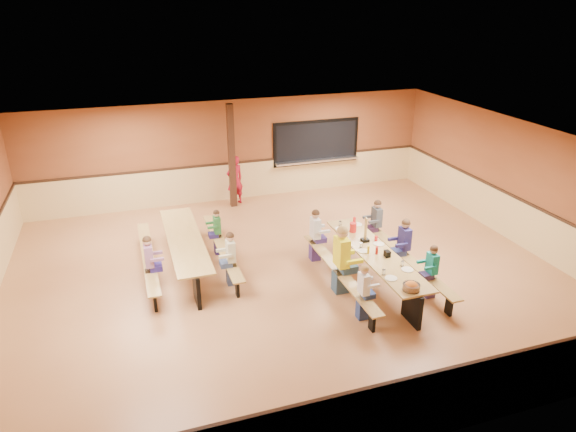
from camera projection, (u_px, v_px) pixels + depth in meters
name	position (u px, v px, depth m)	size (l,w,h in m)	color
ground	(286.00, 275.00, 11.41)	(12.00, 12.00, 0.00)	#A1653D
room_envelope	(286.00, 247.00, 11.14)	(12.04, 10.04, 3.02)	brown
kitchen_pass_through	(316.00, 144.00, 15.91)	(2.78, 0.28, 1.38)	black
structural_post	(232.00, 157.00, 14.61)	(0.18, 0.18, 3.00)	black
cafeteria_table_main	(375.00, 261.00, 10.90)	(1.91, 3.70, 0.74)	#A58041
cafeteria_table_second	(185.00, 247.00, 11.51)	(1.91, 3.70, 0.74)	#A58041
seated_child_white_left	(363.00, 293.00, 9.65)	(0.33, 0.27, 1.12)	white
seated_adult_yellow	(341.00, 260.00, 10.50)	(0.49, 0.40, 1.47)	#FFFD1B
seated_child_grey_left	(315.00, 235.00, 11.84)	(0.38, 0.31, 1.24)	silver
seated_child_teal_right	(431.00, 272.00, 10.37)	(0.34, 0.28, 1.14)	teal
seated_child_navy_right	(404.00, 246.00, 11.30)	(0.39, 0.32, 1.26)	navy
seated_child_char_right	(376.00, 224.00, 12.46)	(0.37, 0.30, 1.21)	#41454A
seated_child_purple_sec	(150.00, 264.00, 10.60)	(0.37, 0.31, 1.22)	#89597F
seated_child_green_sec	(217.00, 232.00, 12.15)	(0.32, 0.26, 1.11)	#28672F
seated_child_tan_sec	(231.00, 259.00, 10.82)	(0.36, 0.30, 1.20)	beige
standing_woman	(235.00, 180.00, 15.06)	(0.54, 0.35, 1.48)	#AD132A
punch_pitcher	(353.00, 227.00, 11.70)	(0.16, 0.16, 0.22)	red
chip_bowl	(411.00, 286.00, 9.38)	(0.32, 0.32, 0.15)	orange
napkin_dispenser	(387.00, 254.00, 10.59)	(0.10, 0.14, 0.13)	black
condiment_mustard	(368.00, 250.00, 10.72)	(0.06, 0.06, 0.17)	yellow
condiment_ketchup	(377.00, 250.00, 10.69)	(0.06, 0.06, 0.17)	#B2140F
table_paddle	(365.00, 236.00, 11.23)	(0.16, 0.16, 0.56)	black
place_settings	(376.00, 249.00, 10.79)	(0.65, 3.30, 0.11)	beige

